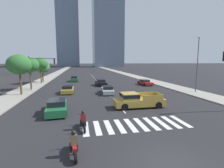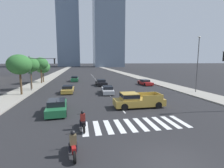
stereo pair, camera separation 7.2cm
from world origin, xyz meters
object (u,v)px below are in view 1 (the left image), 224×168
Objects in this scene: sedan_silver_1 at (108,90)px; sedan_black_5 at (101,83)px; sedan_green_3 at (57,107)px; traffic_signal_far at (40,67)px; motorcycle_lead at (83,122)px; sedan_red_4 at (145,82)px; street_tree_nearest at (19,65)px; street_tree_fourth at (42,67)px; street_tree_second at (30,65)px; street_lamp_east at (198,61)px; sedan_gold_0 at (68,89)px; sedan_green_2 at (74,79)px; motorcycle_trailing at (74,145)px; pickup_truck at (137,100)px; street_tree_third at (40,64)px.

sedan_silver_1 is 8.90m from sedan_black_5.
sedan_green_3 is 14.60m from traffic_signal_far.
sedan_black_5 is at bearing 4.16° from sedan_silver_1.
sedan_silver_1 is at bearing -22.66° from motorcycle_lead.
traffic_signal_far is at bearing -83.01° from sedan_red_4.
street_tree_nearest is 15.49m from street_tree_fourth.
street_tree_nearest reaches higher than street_tree_second.
street_lamp_east is at bearing 48.30° from sedan_black_5.
sedan_gold_0 is 0.85× the size of street_tree_fourth.
sedan_silver_1 is (6.31, -1.73, 0.00)m from sedan_gold_0.
street_tree_second is (-6.77, 4.57, 3.93)m from sedan_gold_0.
street_lamp_east is (14.18, -11.21, 4.60)m from sedan_black_5.
sedan_green_2 is at bearing -149.79° from sedan_black_5.
sedan_green_3 is at bearing 179.77° from sedan_gold_0.
street_tree_fourth is at bearing 6.52° from motorcycle_trailing.
sedan_black_5 is 15.92m from street_tree_nearest.
sedan_green_3 is 1.03× the size of sedan_red_4.
street_tree_second reaches higher than sedan_black_5.
sedan_silver_1 is 0.86× the size of street_tree_second.
pickup_truck is at bearing -92.26° from sedan_green_3.
sedan_green_2 is at bearing 9.42° from street_tree_fourth.
motorcycle_trailing is at bearing -70.44° from street_tree_second.
pickup_truck is at bearing 2.32° from sedan_black_5.
motorcycle_trailing reaches higher than sedan_gold_0.
sedan_green_3 reaches higher than sedan_silver_1.
pickup_truck is at bearing -56.31° from motorcycle_lead.
street_tree_fourth is (-14.91, 25.07, 2.94)m from pickup_truck.
pickup_truck is 1.15× the size of sedan_silver_1.
street_tree_third is (-13.08, 14.57, 4.05)m from sedan_silver_1.
street_lamp_east is (4.59, -10.24, 4.65)m from sedan_red_4.
street_tree_third is at bearing 29.49° from sedan_gold_0.
sedan_green_3 is (-0.36, -10.67, 0.06)m from sedan_gold_0.
sedan_red_4 is 21.33m from traffic_signal_far.
street_tree_third reaches higher than sedan_silver_1.
traffic_signal_far is (-6.31, 21.63, 3.59)m from motorcycle_trailing.
street_tree_second reaches higher than pickup_truck.
sedan_gold_0 is 0.74× the size of street_tree_third.
traffic_signal_far is at bearing 60.78° from street_tree_nearest.
street_tree_second is (-14.91, 14.98, 3.68)m from pickup_truck.
traffic_signal_far is at bearing -80.39° from street_tree_fourth.
sedan_green_3 is (-8.50, -0.26, -0.19)m from pickup_truck.
traffic_signal_far is 12.05m from street_tree_fourth.
pickup_truck is 1.26× the size of sedan_green_2.
street_tree_second reaches higher than sedan_green_2.
street_tree_nearest is at bearing 17.33° from motorcycle_trailing.
sedan_black_5 is at bearing -40.02° from sedan_gold_0.
street_tree_second is (-8.89, 19.89, 3.91)m from motorcycle_lead.
sedan_green_3 is 0.83× the size of traffic_signal_far.
motorcycle_trailing is 0.42× the size of sedan_green_3.
sedan_gold_0 is at bearing 2.35° from motorcycle_lead.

